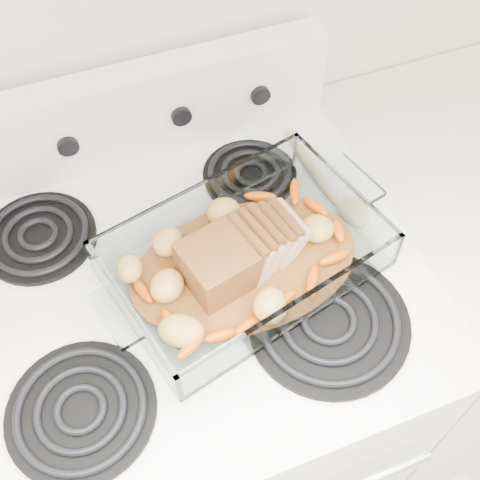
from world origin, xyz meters
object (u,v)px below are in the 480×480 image
object	(u,v)px
baking_dish	(245,260)
pork_roast	(233,254)
counter_right	(449,296)
electric_range	(194,386)

from	to	relation	value
baking_dish	pork_roast	bearing A→B (deg)	166.58
counter_right	baking_dish	bearing A→B (deg)	-177.60
counter_right	electric_range	bearing A→B (deg)	179.90
electric_range	counter_right	size ratio (longest dim) A/B	1.20
baking_dish	pork_roast	world-z (taller)	pork_roast
electric_range	baking_dish	world-z (taller)	electric_range
electric_range	baking_dish	xyz separation A→B (m)	(0.11, -0.02, 0.48)
counter_right	baking_dish	world-z (taller)	baking_dish
baking_dish	pork_roast	size ratio (longest dim) A/B	2.02
pork_roast	electric_range	bearing A→B (deg)	154.82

